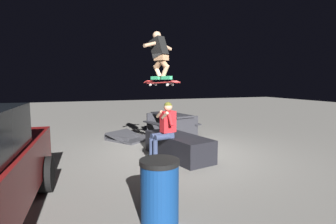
# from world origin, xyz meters

# --- Properties ---
(ground_plane) EXTENTS (40.00, 40.00, 0.00)m
(ground_plane) POSITION_xyz_m (0.00, 0.00, 0.00)
(ground_plane) COLOR gray
(ledge_box_main) EXTENTS (2.12, 1.18, 0.55)m
(ledge_box_main) POSITION_xyz_m (-0.30, 0.17, 0.27)
(ledge_box_main) COLOR black
(ledge_box_main) RESTS_ON ground
(person_sitting_on_ledge) EXTENTS (0.59, 0.78, 1.38)m
(person_sitting_on_ledge) POSITION_xyz_m (-0.45, 0.59, 0.78)
(person_sitting_on_ledge) COLOR #2D3856
(person_sitting_on_ledge) RESTS_ON ground
(skateboard) EXTENTS (1.00, 0.64, 0.13)m
(skateboard) POSITION_xyz_m (-0.30, 0.61, 1.83)
(skateboard) COLOR #B72D2D
(skater_airborne) EXTENTS (0.62, 0.83, 1.12)m
(skater_airborne) POSITION_xyz_m (-0.25, 0.63, 2.52)
(skater_airborne) COLOR #2D9E66
(kicker_ramp) EXTENTS (1.52, 1.48, 0.33)m
(kicker_ramp) POSITION_xyz_m (2.00, 0.93, 0.05)
(kicker_ramp) COLOR #38383D
(kicker_ramp) RESTS_ON ground
(picnic_table_back) EXTENTS (1.95, 1.68, 0.75)m
(picnic_table_back) POSITION_xyz_m (2.30, -0.64, 0.50)
(picnic_table_back) COLOR #28282D
(picnic_table_back) RESTS_ON ground
(trash_bin) EXTENTS (0.52, 0.52, 0.86)m
(trash_bin) POSITION_xyz_m (-3.05, 1.56, 0.43)
(trash_bin) COLOR navy
(trash_bin) RESTS_ON ground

